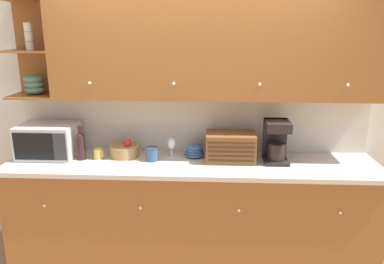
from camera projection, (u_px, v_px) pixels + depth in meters
ground_plane at (193, 237)px, 3.91m from camera, size 24.00×24.00×0.00m
wall_back at (193, 115)px, 3.59m from camera, size 5.68×0.06×2.60m
counter_unit at (191, 210)px, 3.47m from camera, size 3.30×0.68×0.96m
backsplash_panel at (193, 123)px, 3.57m from camera, size 3.28×0.01×0.55m
upper_cabinets at (212, 50)px, 3.21m from camera, size 3.28×0.37×0.85m
microwave at (48, 140)px, 3.44m from camera, size 0.50×0.38×0.31m
wine_bottle at (81, 145)px, 3.36m from camera, size 0.08×0.08×0.31m
mug at (99, 154)px, 3.40m from camera, size 0.09×0.08×0.10m
fruit_basket at (125, 150)px, 3.46m from camera, size 0.27×0.27×0.17m
storage_canister at (152, 154)px, 3.34m from camera, size 0.11×0.11×0.13m
wine_glass at (172, 144)px, 3.43m from camera, size 0.08×0.08×0.18m
bowl_stack_on_counter at (194, 151)px, 3.45m from camera, size 0.19×0.19×0.12m
bread_box at (230, 147)px, 3.34m from camera, size 0.44×0.30×0.25m
coffee_maker at (276, 140)px, 3.31m from camera, size 0.21×0.26×0.37m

